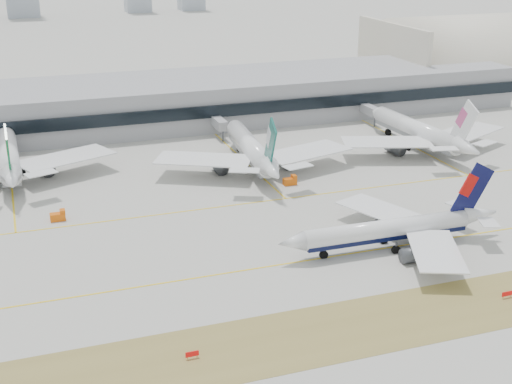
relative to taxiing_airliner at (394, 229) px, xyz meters
name	(u,v)px	position (x,y,z in m)	size (l,w,h in m)	color
ground	(243,259)	(-32.39, 5.21, -4.23)	(3000.00, 3000.00, 0.00)	#A29F97
taxiing_airliner	(394,229)	(0.00, 0.00, 0.00)	(52.18, 45.44, 17.56)	white
widebody_eva	(9,158)	(-76.68, 76.06, 1.27)	(58.11, 56.66, 20.71)	white
widebody_cathay	(252,150)	(-11.26, 60.75, 1.23)	(57.45, 56.46, 20.56)	white
widebody_china_air	(420,132)	(43.90, 61.41, 1.23)	(57.61, 56.42, 20.56)	white
terminal	(139,103)	(-32.39, 120.04, 3.27)	(280.00, 43.10, 15.00)	gray
hangar	(478,83)	(122.17, 140.21, -4.10)	(91.00, 60.00, 60.00)	beige
hold_sign_left	(192,354)	(-51.59, -26.79, -3.36)	(2.20, 0.15, 1.35)	red
hold_sign_right	(507,294)	(8.76, -26.79, -3.36)	(2.20, 0.15, 1.35)	red
gse_b	(58,216)	(-66.87, 39.52, -3.19)	(3.55, 2.00, 2.60)	#DA590B
gse_c	(290,181)	(-5.97, 44.63, -3.19)	(3.55, 2.00, 2.60)	#DA590B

